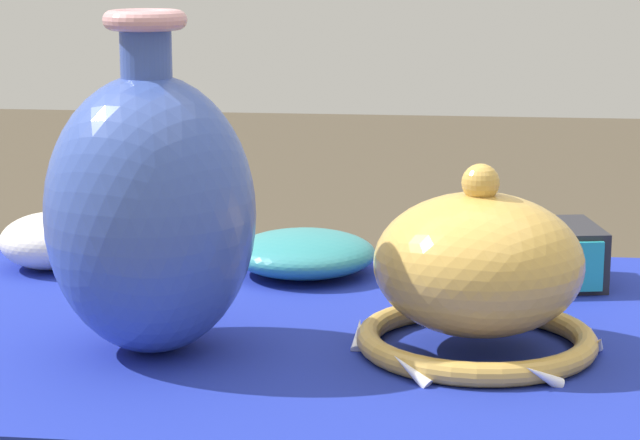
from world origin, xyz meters
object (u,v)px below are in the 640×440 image
(mosaic_tile_box, at_px, (528,255))
(bowl_shallow_ivory, at_px, (52,240))
(vase_dome_bell, at_px, (478,277))
(vase_tall_bulbous, at_px, (150,211))
(bowl_shallow_teal, at_px, (304,253))

(mosaic_tile_box, relative_size, bowl_shallow_ivory, 1.41)
(vase_dome_bell, xyz_separation_m, bowl_shallow_ivory, (-0.50, 0.26, -0.04))
(vase_tall_bulbous, xyz_separation_m, vase_dome_bell, (0.30, 0.03, -0.06))
(vase_tall_bulbous, xyz_separation_m, mosaic_tile_box, (0.36, 0.28, -0.10))
(bowl_shallow_teal, bearing_deg, bowl_shallow_ivory, -178.93)
(vase_dome_bell, height_order, mosaic_tile_box, vase_dome_bell)
(bowl_shallow_ivory, bearing_deg, mosaic_tile_box, -0.92)
(vase_dome_bell, distance_m, bowl_shallow_ivory, 0.56)
(vase_dome_bell, xyz_separation_m, bowl_shallow_teal, (-0.20, 0.26, -0.05))
(bowl_shallow_ivory, height_order, bowl_shallow_teal, bowl_shallow_ivory)
(vase_dome_bell, relative_size, bowl_shallow_teal, 1.43)
(vase_dome_bell, bearing_deg, bowl_shallow_ivory, 152.69)
(mosaic_tile_box, distance_m, bowl_shallow_teal, 0.26)
(vase_tall_bulbous, bearing_deg, bowl_shallow_ivory, 124.06)
(mosaic_tile_box, distance_m, bowl_shallow_ivory, 0.55)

